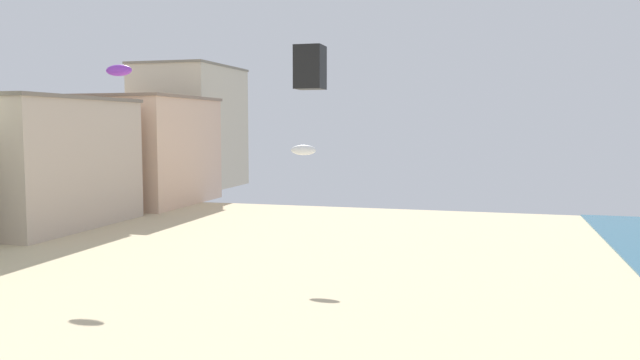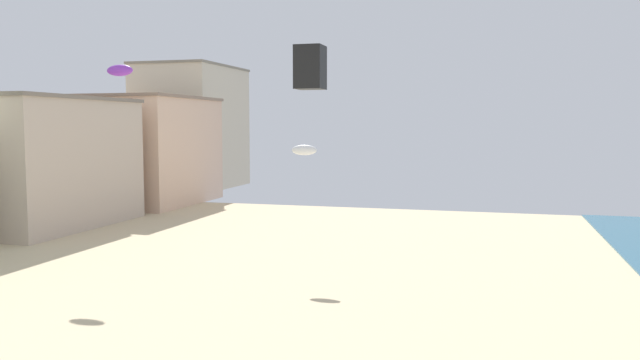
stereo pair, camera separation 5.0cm
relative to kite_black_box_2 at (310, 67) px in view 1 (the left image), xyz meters
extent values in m
cube|color=#C6B29E|center=(-32.75, 22.39, -5.16)|extent=(15.95, 14.95, 10.37)
cube|color=slate|center=(-32.75, 22.39, 0.18)|extent=(16.27, 15.25, 0.30)
cube|color=beige|center=(-32.75, 38.57, -4.80)|extent=(17.31, 14.30, 11.08)
cube|color=#89715E|center=(-32.75, 38.57, 0.89)|extent=(17.66, 14.59, 0.30)
cube|color=beige|center=(-32.75, 55.30, -2.41)|extent=(10.39, 14.81, 15.87)
cube|color=gray|center=(-32.75, 55.30, 5.67)|extent=(10.60, 15.11, 0.30)
cube|color=black|center=(0.00, 0.00, 0.00)|extent=(0.95, 0.95, 1.49)
ellipsoid|color=purple|center=(-15.32, 12.04, 1.25)|extent=(1.73, 0.48, 0.67)
ellipsoid|color=white|center=(-4.39, 13.67, -3.42)|extent=(1.52, 0.42, 0.59)
camera|label=1|loc=(6.09, -20.84, -1.97)|focal=35.08mm
camera|label=2|loc=(6.14, -20.83, -1.97)|focal=35.08mm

